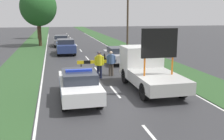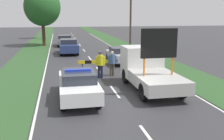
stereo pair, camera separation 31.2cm
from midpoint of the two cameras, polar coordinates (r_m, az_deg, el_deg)
ground_plane at (r=12.52m, az=3.16°, el=-7.15°), size 160.00×160.00×0.00m
lane_markings at (r=27.87m, az=-5.19°, el=3.47°), size 8.01×65.24×0.01m
grass_verge_left at (r=31.80m, az=-16.29°, el=4.11°), size 3.27×120.00×0.03m
grass_verge_right at (r=32.87m, az=3.93°, el=4.81°), size 3.27×120.00×0.03m
police_car at (r=12.91m, az=-6.69°, el=-3.06°), size 1.81×4.75×1.54m
work_truck at (r=15.00m, az=8.41°, el=0.33°), size 2.24×5.43×3.43m
road_barrier at (r=17.90m, az=-2.56°, el=1.56°), size 2.70×0.08×1.05m
police_officer at (r=17.02m, az=-2.06°, el=1.60°), size 0.62×0.40×1.74m
pedestrian_civilian at (r=17.67m, az=0.53°, el=1.87°), size 0.61×0.39×1.70m
traffic_cone_near_police at (r=17.82m, az=-8.27°, el=-0.65°), size 0.35×0.35×0.49m
traffic_cone_centre_front at (r=16.58m, az=-6.71°, el=-1.54°), size 0.36×0.36×0.50m
queued_car_sedan_silver at (r=22.52m, az=2.01°, el=3.35°), size 1.72×4.11×1.38m
queued_car_hatch_blue at (r=28.21m, az=-9.10°, el=5.15°), size 1.89×4.47×1.58m
queued_car_suv_grey at (r=35.65m, az=-10.07°, el=6.44°), size 1.85×4.67×1.43m
roadside_tree_near_left at (r=36.09m, az=-14.70°, el=13.11°), size 4.70×4.70×7.54m
roadside_tree_near_right at (r=47.36m, az=-14.87°, el=12.51°), size 2.91×2.91×6.46m
utility_pole at (r=28.42m, az=4.39°, el=11.07°), size 1.20×0.20×7.10m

